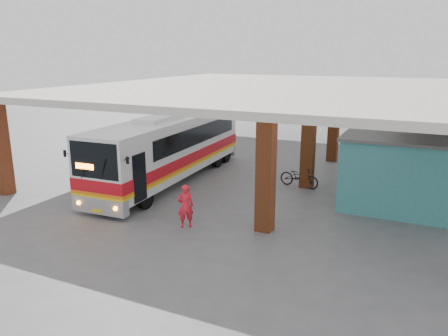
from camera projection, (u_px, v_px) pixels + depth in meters
ground at (226, 196)px, 20.12m from camera, size 90.00×90.00×0.00m
brick_columns at (289, 134)px, 23.36m from camera, size 20.10×21.60×4.35m
canopy_roof at (283, 88)px, 24.46m from camera, size 21.00×23.00×0.30m
shop_building at (409, 161)px, 20.14m from camera, size 5.20×8.20×3.11m
coach_bus at (170, 148)px, 22.15m from camera, size 3.02×12.05×3.48m
motorcycle at (299, 177)px, 21.36m from camera, size 2.10×1.01×1.06m
pedestrian at (185, 206)px, 16.33m from camera, size 0.73×0.70×1.68m
red_chair at (353, 165)px, 24.27m from camera, size 0.43×0.43×0.77m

